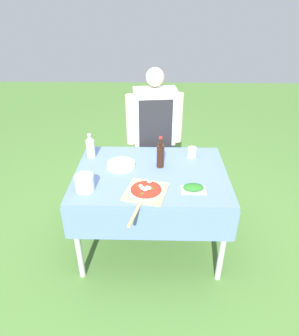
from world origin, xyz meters
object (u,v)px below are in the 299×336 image
(person_cook, at_px, (154,130))
(sauce_jar, at_px, (192,153))
(mixing_tub, at_px, (84,183))
(herb_container, at_px, (193,188))
(prep_table, at_px, (151,181))
(pizza_on_peel, at_px, (145,192))
(water_bottle, at_px, (90,146))
(oil_bottle, at_px, (160,155))
(plate_stack, at_px, (121,165))

(person_cook, relative_size, sauce_jar, 16.02)
(person_cook, relative_size, mixing_tub, 10.51)
(herb_container, bearing_deg, prep_table, 141.58)
(person_cook, relative_size, herb_container, 8.08)
(pizza_on_peel, xyz_separation_m, water_bottle, (-0.52, 0.57, 0.09))
(sauce_jar, bearing_deg, person_cook, 131.48)
(water_bottle, bearing_deg, sauce_jar, 1.33)
(pizza_on_peel, relative_size, herb_container, 3.08)
(pizza_on_peel, xyz_separation_m, oil_bottle, (0.11, 0.40, 0.10))
(prep_table, relative_size, herb_container, 6.87)
(person_cook, xyz_separation_m, herb_container, (0.31, -0.93, -0.07))
(oil_bottle, xyz_separation_m, plate_stack, (-0.34, -0.01, -0.10))
(person_cook, bearing_deg, mixing_tub, 53.54)
(herb_container, bearing_deg, sauce_jar, 85.70)
(person_cook, distance_m, mixing_tub, 1.08)
(oil_bottle, height_order, water_bottle, oil_bottle)
(oil_bottle, distance_m, herb_container, 0.44)
(person_cook, distance_m, sauce_jar, 0.53)
(oil_bottle, bearing_deg, person_cook, 95.40)
(oil_bottle, bearing_deg, mixing_tub, -147.70)
(prep_table, relative_size, mixing_tub, 8.94)
(water_bottle, height_order, sauce_jar, water_bottle)
(plate_stack, bearing_deg, prep_table, -18.56)
(herb_container, bearing_deg, pizza_on_peel, -172.47)
(water_bottle, distance_m, sauce_jar, 0.93)
(pizza_on_peel, bearing_deg, herb_container, 21.66)
(water_bottle, xyz_separation_m, herb_container, (0.88, -0.52, -0.08))
(mixing_tub, bearing_deg, pizza_on_peel, -4.72)
(pizza_on_peel, height_order, sauce_jar, sauce_jar)
(herb_container, distance_m, sauce_jar, 0.54)
(water_bottle, xyz_separation_m, plate_stack, (0.29, -0.17, -0.09))
(person_cook, relative_size, water_bottle, 6.61)
(pizza_on_peel, height_order, oil_bottle, oil_bottle)
(mixing_tub, height_order, sauce_jar, mixing_tub)
(plate_stack, height_order, sauce_jar, sauce_jar)
(sauce_jar, bearing_deg, prep_table, -143.08)
(herb_container, bearing_deg, plate_stack, 149.45)
(mixing_tub, bearing_deg, sauce_jar, 32.23)
(pizza_on_peel, distance_m, water_bottle, 0.77)
(mixing_tub, xyz_separation_m, sauce_jar, (0.87, 0.55, -0.02))
(prep_table, height_order, plate_stack, plate_stack)
(oil_bottle, height_order, sauce_jar, oil_bottle)
(plate_stack, distance_m, sauce_jar, 0.66)
(water_bottle, distance_m, plate_stack, 0.35)
(pizza_on_peel, xyz_separation_m, plate_stack, (-0.23, 0.40, 0.00))
(water_bottle, bearing_deg, mixing_tub, -84.26)
(person_cook, height_order, water_bottle, person_cook)
(mixing_tub, distance_m, sauce_jar, 1.03)
(water_bottle, xyz_separation_m, sauce_jar, (0.92, 0.02, -0.07))
(mixing_tub, bearing_deg, oil_bottle, 32.30)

